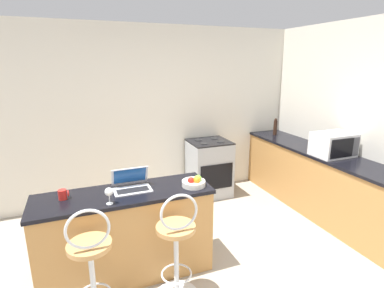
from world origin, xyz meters
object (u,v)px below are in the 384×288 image
(bar_stool_far, at_px, (177,250))
(pepper_mill, at_px, (275,127))
(laptop, at_px, (131,184))
(mug_red, at_px, (63,194))
(bar_stool_near, at_px, (92,269))
(wine_glass_tall, at_px, (109,192))
(microwave, at_px, (334,144))
(fruit_bowl, at_px, (194,182))
(stove_range, at_px, (209,168))

(bar_stool_far, xyz_separation_m, pepper_mill, (2.38, 1.91, 0.52))
(laptop, relative_size, pepper_mill, 1.24)
(laptop, relative_size, mug_red, 3.89)
(bar_stool_near, xyz_separation_m, wine_glass_tall, (0.20, 0.30, 0.49))
(bar_stool_near, bearing_deg, mug_red, 107.85)
(microwave, height_order, mug_red, microwave)
(mug_red, bearing_deg, bar_stool_near, -72.15)
(laptop, bearing_deg, mug_red, -179.07)
(wine_glass_tall, bearing_deg, pepper_mill, 29.20)
(pepper_mill, bearing_deg, bar_stool_near, -148.20)
(microwave, bearing_deg, fruit_bowl, -172.44)
(microwave, bearing_deg, bar_stool_near, -167.77)
(laptop, bearing_deg, stove_range, 43.46)
(pepper_mill, distance_m, wine_glass_tall, 3.30)
(laptop, distance_m, mug_red, 0.61)
(bar_stool_near, relative_size, mug_red, 11.72)
(wine_glass_tall, bearing_deg, fruit_bowl, 6.52)
(bar_stool_far, bearing_deg, pepper_mill, 38.73)
(stove_range, bearing_deg, fruit_bowl, -119.41)
(microwave, height_order, wine_glass_tall, microwave)
(bar_stool_near, distance_m, stove_range, 2.70)
(laptop, xyz_separation_m, mug_red, (-0.61, -0.01, -0.01))
(stove_range, xyz_separation_m, fruit_bowl, (-0.87, -1.54, 0.48))
(bar_stool_near, relative_size, fruit_bowl, 4.60)
(mug_red, relative_size, pepper_mill, 0.32)
(bar_stool_near, bearing_deg, laptop, 52.08)
(bar_stool_near, relative_size, pepper_mill, 3.74)
(stove_range, relative_size, wine_glass_tall, 6.00)
(bar_stool_far, xyz_separation_m, stove_range, (1.19, 1.93, -0.06))
(wine_glass_tall, bearing_deg, bar_stool_near, -123.48)
(stove_range, distance_m, fruit_bowl, 1.83)
(microwave, bearing_deg, mug_red, -177.89)
(stove_range, xyz_separation_m, wine_glass_tall, (-1.69, -1.63, 0.55))
(stove_range, relative_size, mug_red, 9.94)
(bar_stool_near, relative_size, wine_glass_tall, 7.07)
(laptop, bearing_deg, wine_glass_tall, -132.51)
(bar_stool_near, xyz_separation_m, pepper_mill, (3.08, 1.91, 0.52))
(stove_range, xyz_separation_m, mug_red, (-2.06, -1.39, 0.49))
(laptop, height_order, wine_glass_tall, laptop)
(fruit_bowl, bearing_deg, microwave, 7.56)
(stove_range, bearing_deg, microwave, -46.93)
(pepper_mill, bearing_deg, stove_range, 179.05)
(bar_stool_near, bearing_deg, bar_stool_far, 0.00)
(laptop, distance_m, microwave, 2.64)
(mug_red, bearing_deg, laptop, 0.93)
(laptop, distance_m, stove_range, 2.06)
(bar_stool_far, bearing_deg, wine_glass_tall, 149.18)
(pepper_mill, relative_size, fruit_bowl, 1.23)
(bar_stool_near, relative_size, laptop, 3.02)
(microwave, distance_m, mug_red, 3.25)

